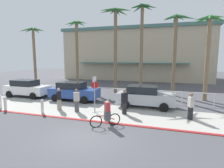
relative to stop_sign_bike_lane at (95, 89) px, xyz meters
The scene contains 23 objects.
ground_plane 6.42m from the stop_sign_bike_lane, 79.38° to the left, with size 80.00×80.00×0.00m, color #4C4C51.
sidewalk_strip 2.04m from the stop_sign_bike_lane, 14.45° to the left, with size 44.00×4.00×0.02m, color #ADAAA0.
curb_paint 2.64m from the stop_sign_bike_lane, 56.18° to the right, with size 44.00×0.24×0.03m, color maroon.
building_backdrop 23.99m from the stop_sign_bike_lane, 92.64° to the left, with size 25.66×12.82×8.98m.
rail_fence 4.81m from the stop_sign_bike_lane, 76.04° to the left, with size 19.64×0.08×1.04m.
stop_sign_bike_lane is the anchor object (origin of this frame).
bollard_0 7.56m from the stop_sign_bike_lane, behind, with size 0.20×0.20×1.00m.
bollard_1 3.82m from the stop_sign_bike_lane, 159.62° to the right, with size 0.20×0.20×1.00m.
bollard_2 6.80m from the stop_sign_bike_lane, 167.73° to the right, with size 0.20×0.20×1.00m.
palm_tree_0 16.57m from the stop_sign_bike_lane, 143.75° to the left, with size 2.69×2.80×7.94m.
palm_tree_1 12.63m from the stop_sign_bike_lane, 123.74° to the left, with size 3.33×2.68×8.52m.
palm_tree_2 9.37m from the stop_sign_bike_lane, 95.81° to the left, with size 3.65×3.53×9.10m.
palm_tree_3 11.03m from the stop_sign_bike_lane, 79.30° to the left, with size 3.16×3.29×9.70m.
palm_tree_4 10.43m from the stop_sign_bike_lane, 55.77° to the left, with size 3.28×3.19×8.06m.
palm_tree_5 11.01m from the stop_sign_bike_lane, 38.78° to the left, with size 3.23×3.02×7.50m.
car_white_0 9.07m from the stop_sign_bike_lane, 160.75° to the left, with size 4.40×2.02×1.69m.
car_blue_1 4.45m from the stop_sign_bike_lane, 138.47° to the left, with size 4.40×2.02×1.69m.
car_silver_2 4.16m from the stop_sign_bike_lane, 38.41° to the left, with size 4.40×2.02×1.69m.
cyclist_red_0 2.91m from the stop_sign_bike_lane, 53.12° to the right, with size 1.47×1.16×1.50m.
pedestrian_0 2.94m from the stop_sign_bike_lane, behind, with size 0.42×0.47×1.65m.
pedestrian_1 2.27m from the stop_sign_bike_lane, ahead, with size 0.44×0.48×1.76m.
pedestrian_2 1.60m from the stop_sign_bike_lane, 169.68° to the right, with size 0.48×0.44×1.67m.
pedestrian_3 6.38m from the stop_sign_bike_lane, ahead, with size 0.41×0.47×1.69m.
Camera 1 is at (3.81, -7.77, 3.85)m, focal length 29.52 mm.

